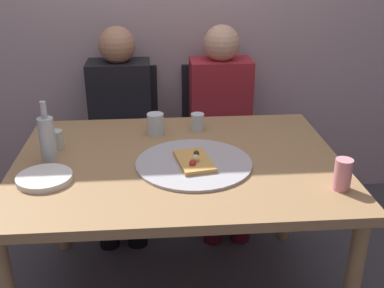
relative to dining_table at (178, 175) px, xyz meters
name	(u,v)px	position (x,y,z in m)	size (l,w,h in m)	color
dining_table	(178,175)	(0.00, 0.00, 0.00)	(1.38, 1.02, 0.75)	#99754C
pizza_tray	(194,163)	(0.06, -0.06, 0.08)	(0.49, 0.49, 0.01)	#ADADB2
pizza_slice_last	(194,161)	(0.06, -0.07, 0.10)	(0.17, 0.24, 0.05)	tan
wine_bottle	(47,139)	(-0.54, 0.02, 0.18)	(0.07, 0.07, 0.27)	#B2BCC1
tumbler_near	(155,124)	(-0.09, 0.29, 0.13)	(0.08, 0.08, 0.10)	silver
tumbler_far	(56,140)	(-0.54, 0.16, 0.12)	(0.06, 0.06, 0.09)	#B7C6BC
wine_glass	(198,122)	(0.11, 0.33, 0.12)	(0.06, 0.06, 0.08)	silver
soda_can	(343,174)	(0.60, -0.31, 0.14)	(0.07, 0.07, 0.12)	pink
plate_stack	(44,178)	(-0.53, -0.15, 0.09)	(0.22, 0.22, 0.02)	white
chair_left	(123,132)	(-0.30, 0.91, -0.16)	(0.44, 0.44, 0.90)	black
chair_right	(218,129)	(0.30, 0.91, -0.16)	(0.44, 0.44, 0.90)	black
guest_in_sweater	(120,121)	(-0.30, 0.76, -0.03)	(0.36, 0.56, 1.17)	black
guest_in_beanie	(222,118)	(0.30, 0.76, -0.03)	(0.36, 0.56, 1.17)	maroon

